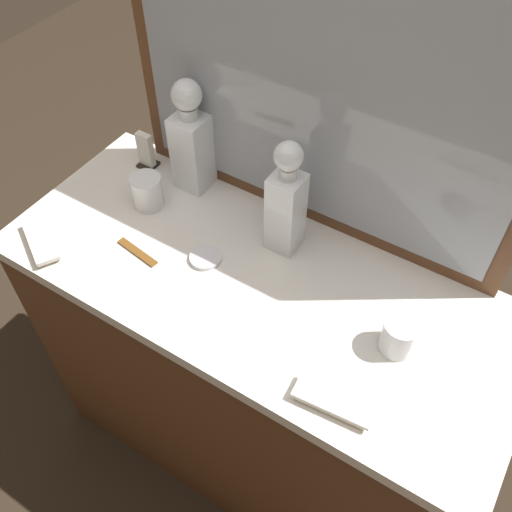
# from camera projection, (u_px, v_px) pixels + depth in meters

# --- Properties ---
(ground_plane) EXTENTS (6.00, 6.00, 0.00)m
(ground_plane) POSITION_uv_depth(u_px,v_px,m) (256.00, 440.00, 2.07)
(ground_plane) COLOR #2D2319
(dresser) EXTENTS (1.28, 0.55, 0.94)m
(dresser) POSITION_uv_depth(u_px,v_px,m) (256.00, 375.00, 1.72)
(dresser) COLOR brown
(dresser) RESTS_ON ground_plane
(dresser_mirror) EXTENTS (1.00, 0.03, 0.76)m
(dresser_mirror) POSITION_uv_depth(u_px,v_px,m) (319.00, 89.00, 1.23)
(dresser_mirror) COLOR brown
(dresser_mirror) RESTS_ON dresser
(crystal_decanter_far_right) EXTENTS (0.09, 0.09, 0.32)m
(crystal_decanter_far_right) POSITION_uv_depth(u_px,v_px,m) (192.00, 145.00, 1.50)
(crystal_decanter_far_right) COLOR white
(crystal_decanter_far_right) RESTS_ON dresser
(crystal_decanter_rear) EXTENTS (0.08, 0.08, 0.31)m
(crystal_decanter_rear) POSITION_uv_depth(u_px,v_px,m) (288.00, 208.00, 1.35)
(crystal_decanter_rear) COLOR white
(crystal_decanter_rear) RESTS_ON dresser
(crystal_tumbler_rear) EXTENTS (0.08, 0.08, 0.08)m
(crystal_tumbler_rear) POSITION_uv_depth(u_px,v_px,m) (399.00, 336.00, 1.22)
(crystal_tumbler_rear) COLOR white
(crystal_tumbler_rear) RESTS_ON dresser
(crystal_tumbler_left) EXTENTS (0.08, 0.08, 0.09)m
(crystal_tumbler_left) POSITION_uv_depth(u_px,v_px,m) (147.00, 193.00, 1.51)
(crystal_tumbler_left) COLOR white
(crystal_tumbler_left) RESTS_ON dresser
(silver_brush_front) EXTENTS (0.17, 0.13, 0.02)m
(silver_brush_front) POSITION_uv_depth(u_px,v_px,m) (41.00, 242.00, 1.43)
(silver_brush_front) COLOR #B7A88C
(silver_brush_front) RESTS_ON dresser
(silver_brush_center) EXTENTS (0.17, 0.07, 0.02)m
(silver_brush_center) POSITION_uv_depth(u_px,v_px,m) (333.00, 402.00, 1.14)
(silver_brush_center) COLOR #B7A88C
(silver_brush_center) RESTS_ON dresser
(porcelain_dish) EXTENTS (0.08, 0.08, 0.01)m
(porcelain_dish) POSITION_uv_depth(u_px,v_px,m) (205.00, 258.00, 1.40)
(porcelain_dish) COLOR silver
(porcelain_dish) RESTS_ON dresser
(tortoiseshell_comb) EXTENTS (0.13, 0.04, 0.01)m
(tortoiseshell_comb) POSITION_uv_depth(u_px,v_px,m) (137.00, 252.00, 1.42)
(tortoiseshell_comb) COLOR brown
(tortoiseshell_comb) RESTS_ON dresser
(napkin_holder) EXTENTS (0.05, 0.05, 0.11)m
(napkin_holder) POSITION_uv_depth(u_px,v_px,m) (146.00, 153.00, 1.61)
(napkin_holder) COLOR black
(napkin_holder) RESTS_ON dresser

